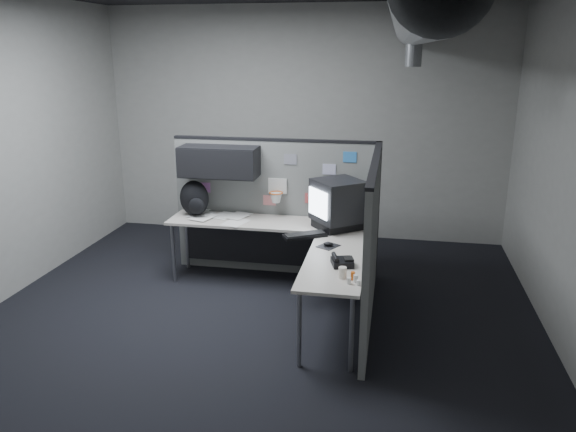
% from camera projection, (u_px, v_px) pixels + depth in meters
% --- Properties ---
extents(room, '(5.62, 5.62, 3.22)m').
position_uv_depth(room, '(315.00, 110.00, 4.96)').
color(room, black).
rests_on(room, ground).
extents(partition_back, '(2.44, 0.42, 1.63)m').
position_uv_depth(partition_back, '(260.00, 193.00, 6.58)').
color(partition_back, slate).
rests_on(partition_back, ground).
extents(partition_right, '(0.07, 2.23, 1.63)m').
position_uv_depth(partition_right, '(372.00, 242.00, 5.43)').
color(partition_right, slate).
rests_on(partition_right, ground).
extents(desk, '(2.31, 2.11, 0.73)m').
position_uv_depth(desk, '(285.00, 240.00, 6.11)').
color(desk, beige).
rests_on(desk, ground).
extents(monitor, '(0.66, 0.66, 0.54)m').
position_uv_depth(monitor, '(338.00, 204.00, 6.07)').
color(monitor, black).
rests_on(monitor, desk).
extents(keyboard, '(0.47, 0.37, 0.04)m').
position_uv_depth(keyboard, '(305.00, 235.00, 5.85)').
color(keyboard, black).
rests_on(keyboard, desk).
extents(mouse, '(0.25, 0.26, 0.04)m').
position_uv_depth(mouse, '(328.00, 245.00, 5.58)').
color(mouse, black).
rests_on(mouse, desk).
extents(phone, '(0.23, 0.25, 0.10)m').
position_uv_depth(phone, '(342.00, 261.00, 5.09)').
color(phone, black).
rests_on(phone, desk).
extents(bottles, '(0.12, 0.14, 0.07)m').
position_uv_depth(bottles, '(354.00, 279.00, 4.72)').
color(bottles, silver).
rests_on(bottles, desk).
extents(cup, '(0.07, 0.07, 0.10)m').
position_uv_depth(cup, '(343.00, 273.00, 4.80)').
color(cup, white).
rests_on(cup, desk).
extents(papers, '(0.86, 0.73, 0.02)m').
position_uv_depth(papers, '(217.00, 216.00, 6.57)').
color(papers, white).
rests_on(papers, desk).
extents(backpack, '(0.38, 0.34, 0.42)m').
position_uv_depth(backpack, '(195.00, 199.00, 6.54)').
color(backpack, black).
rests_on(backpack, desk).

